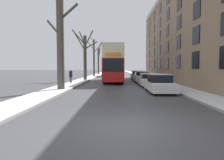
{
  "coord_description": "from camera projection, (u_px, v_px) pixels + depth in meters",
  "views": [
    {
      "loc": [
        -0.32,
        -6.44,
        1.9
      ],
      "look_at": [
        -0.74,
        15.01,
        0.58
      ],
      "focal_mm": 32.0,
      "sensor_mm": 36.0,
      "label": 1
    }
  ],
  "objects": [
    {
      "name": "bare_tree_left_1",
      "position": [
        85.0,
        55.0,
        29.16
      ],
      "size": [
        3.47,
        1.9,
        7.25
      ],
      "color": "#4C4238",
      "rests_on": "ground"
    },
    {
      "name": "terrace_facade_right",
      "position": [
        204.0,
        32.0,
        24.91
      ],
      "size": [
        9.1,
        35.96,
        12.6
      ],
      "color": "#8C7056",
      "rests_on": "ground"
    },
    {
      "name": "double_decker_bus",
      "position": [
        114.0,
        63.0,
        27.09
      ],
      "size": [
        2.49,
        11.5,
        4.62
      ],
      "color": "red",
      "rests_on": "ground"
    },
    {
      "name": "bare_tree_left_3",
      "position": [
        99.0,
        59.0,
        53.94
      ],
      "size": [
        1.46,
        3.81,
        9.11
      ],
      "color": "#4C4238",
      "rests_on": "ground"
    },
    {
      "name": "sidewalk_right",
      "position": [
        134.0,
        74.0,
        59.32
      ],
      "size": [
        2.04,
        130.0,
        0.16
      ],
      "color": "gray",
      "rests_on": "ground"
    },
    {
      "name": "parked_car_0",
      "position": [
        160.0,
        84.0,
        15.34
      ],
      "size": [
        1.78,
        4.31,
        1.41
      ],
      "color": "silver",
      "rests_on": "ground"
    },
    {
      "name": "sidewalk_left",
      "position": [
        100.0,
        74.0,
        59.52
      ],
      "size": [
        2.04,
        130.0,
        0.16
      ],
      "color": "gray",
      "rests_on": "ground"
    },
    {
      "name": "oncoming_van",
      "position": [
        108.0,
        71.0,
        43.44
      ],
      "size": [
        2.06,
        4.82,
        2.38
      ],
      "color": "white",
      "rests_on": "ground"
    },
    {
      "name": "bare_tree_left_0",
      "position": [
        60.0,
        39.0,
        16.25
      ],
      "size": [
        3.15,
        2.02,
        8.68
      ],
      "color": "#4C4238",
      "rests_on": "ground"
    },
    {
      "name": "parked_car_2",
      "position": [
        142.0,
        77.0,
        26.0
      ],
      "size": [
        1.88,
        4.34,
        1.44
      ],
      "color": "silver",
      "rests_on": "ground"
    },
    {
      "name": "ground_plane",
      "position": [
        126.0,
        126.0,
        6.54
      ],
      "size": [
        320.0,
        320.0,
        0.0
      ],
      "primitive_type": "plane",
      "color": "#424247"
    },
    {
      "name": "parked_car_1",
      "position": [
        149.0,
        80.0,
        20.35
      ],
      "size": [
        1.78,
        4.03,
        1.34
      ],
      "color": "silver",
      "rests_on": "ground"
    },
    {
      "name": "parked_car_3",
      "position": [
        137.0,
        75.0,
        31.58
      ],
      "size": [
        1.84,
        4.25,
        1.44
      ],
      "color": "navy",
      "rests_on": "ground"
    },
    {
      "name": "pedestrian_left_sidewalk",
      "position": [
        71.0,
        76.0,
        23.26
      ],
      "size": [
        0.38,
        0.38,
        1.72
      ],
      "rotation": [
        0.0,
        0.0,
        2.29
      ],
      "color": "#4C4742",
      "rests_on": "ground"
    },
    {
      "name": "bare_tree_left_2",
      "position": [
        94.0,
        57.0,
        40.95
      ],
      "size": [
        3.14,
        2.55,
        8.48
      ],
      "color": "#4C4238",
      "rests_on": "ground"
    }
  ]
}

